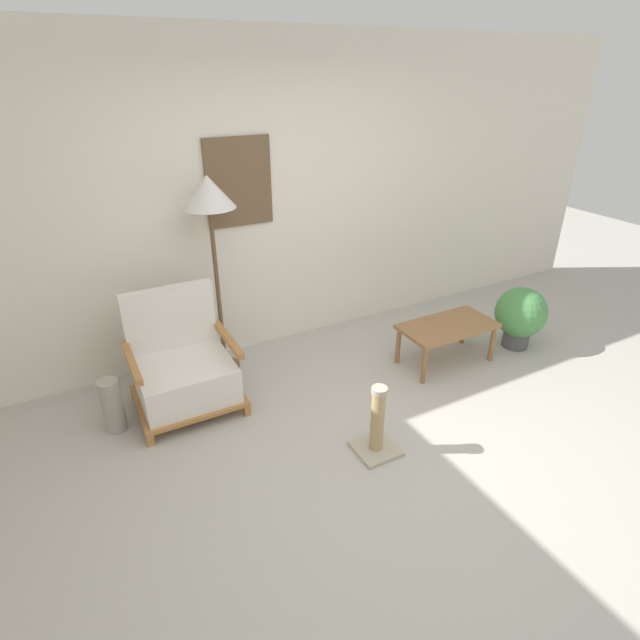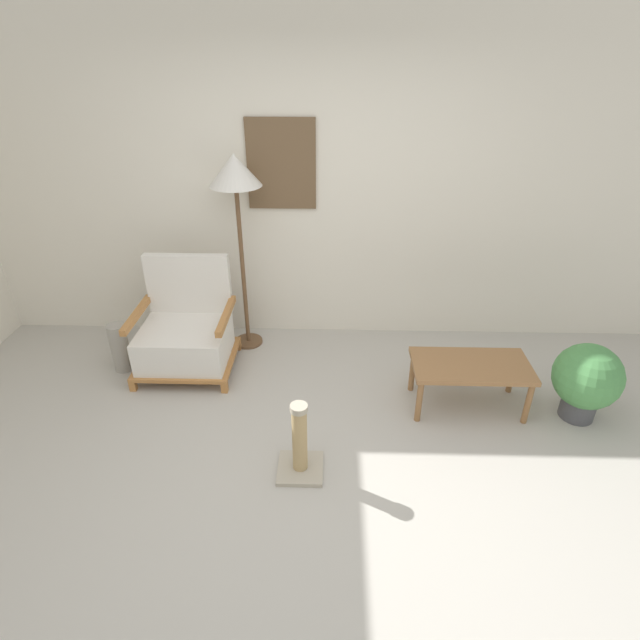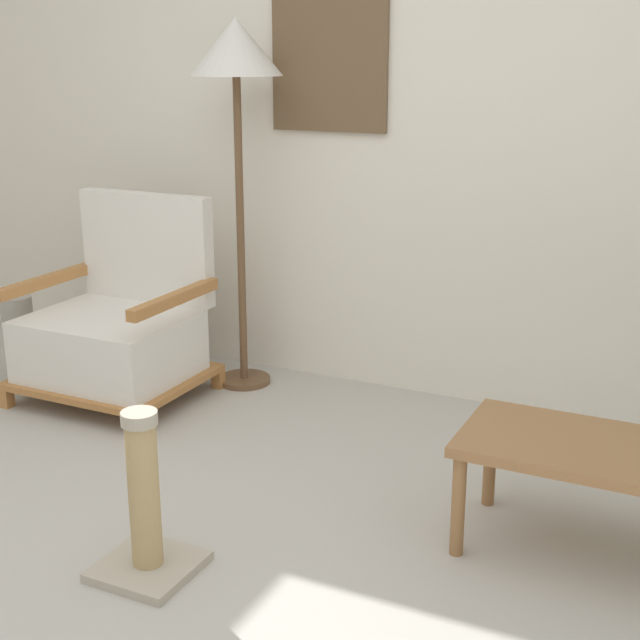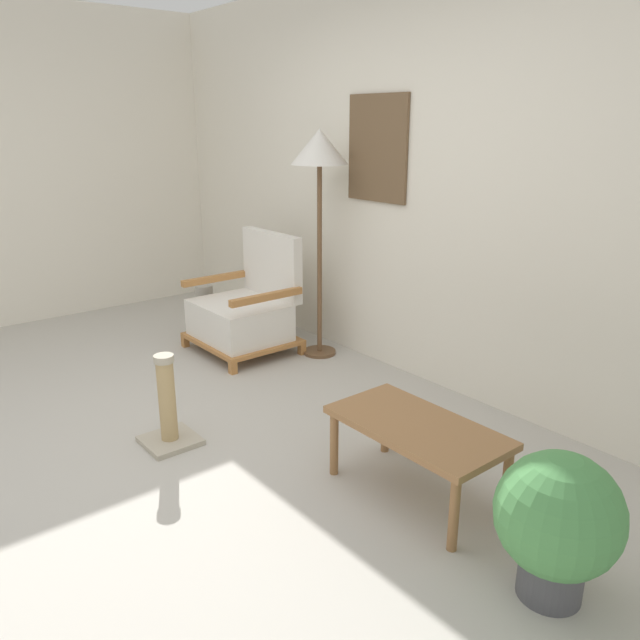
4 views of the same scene
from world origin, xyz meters
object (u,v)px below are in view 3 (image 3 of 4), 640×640
armchair (117,330)px  coffee_table (599,460)px  scratching_post (145,516)px  floor_lamp (236,67)px  vase (19,339)px

armchair → coffee_table: 2.27m
armchair → scratching_post: bearing=-48.8°
coffee_table → scratching_post: bearing=-150.1°
floor_lamp → vase: floor_lamp is taller
floor_lamp → scratching_post: floor_lamp is taller
armchair → scratching_post: (1.01, -1.16, -0.13)m
scratching_post → armchair: bearing=131.2°
vase → scratching_post: scratching_post is taller
floor_lamp → scratching_post: size_ratio=3.17×
armchair → scratching_post: size_ratio=1.71×
floor_lamp → scratching_post: 2.09m
armchair → vase: 0.56m
coffee_table → scratching_post: size_ratio=1.61×
coffee_table → armchair: bearing=168.2°
armchair → vase: armchair is taller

